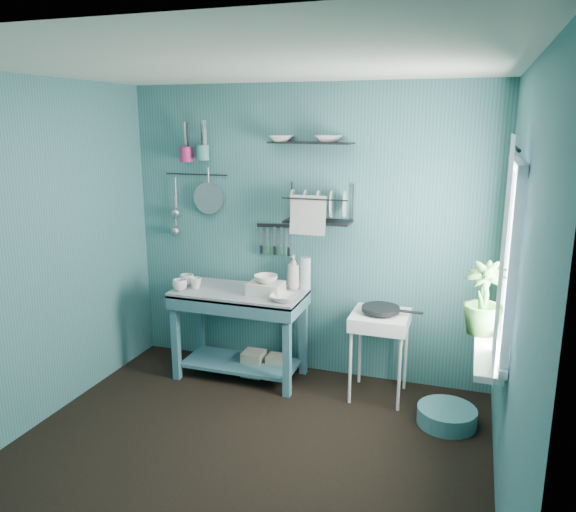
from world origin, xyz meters
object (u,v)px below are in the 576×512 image
(mug_left, at_px, (180,285))
(floor_basin, at_px, (447,416))
(potted_plant, at_px, (484,299))
(water_bottle, at_px, (305,273))
(colander, at_px, (208,198))
(work_counter, at_px, (240,334))
(utensil_cup_teal, at_px, (203,152))
(soap_bottle, at_px, (294,272))
(hotplate_stand, at_px, (379,355))
(mug_mid, at_px, (196,283))
(storage_tin_large, at_px, (254,363))
(storage_tin_small, at_px, (276,366))
(utensil_cup_magenta, at_px, (186,154))
(dish_rack, at_px, (318,203))
(frying_pan, at_px, (381,309))
(mug_right, at_px, (187,280))
(wash_tub, at_px, (266,288))

(mug_left, distance_m, floor_basin, 2.38)
(potted_plant, bearing_deg, water_bottle, 153.18)
(mug_left, distance_m, colander, 0.82)
(work_counter, xyz_separation_m, potted_plant, (1.95, -0.50, 0.68))
(floor_basin, bearing_deg, utensil_cup_teal, 166.47)
(water_bottle, relative_size, potted_plant, 0.59)
(soap_bottle, bearing_deg, hotplate_stand, -13.20)
(mug_mid, distance_m, potted_plant, 2.38)
(storage_tin_large, bearing_deg, hotplate_stand, -1.75)
(hotplate_stand, xyz_separation_m, storage_tin_small, (-0.90, 0.06, -0.25))
(utensil_cup_magenta, height_order, utensil_cup_teal, utensil_cup_teal)
(mug_mid, height_order, hotplate_stand, mug_mid)
(mug_mid, bearing_deg, storage_tin_large, 12.91)
(work_counter, relative_size, storage_tin_large, 5.04)
(water_bottle, height_order, utensil_cup_magenta, utensil_cup_magenta)
(soap_bottle, height_order, dish_rack, dish_rack)
(frying_pan, bearing_deg, hotplate_stand, 0.00)
(mug_left, xyz_separation_m, dish_rack, (1.11, 0.37, 0.70))
(utensil_cup_teal, bearing_deg, mug_right, -104.35)
(mug_mid, height_order, storage_tin_large, mug_mid)
(storage_tin_large, bearing_deg, mug_mid, -167.09)
(dish_rack, distance_m, utensil_cup_magenta, 1.28)
(hotplate_stand, distance_m, potted_plant, 1.15)
(storage_tin_small, bearing_deg, water_bottle, 32.47)
(work_counter, height_order, utensil_cup_magenta, utensil_cup_magenta)
(soap_bottle, distance_m, hotplate_stand, 0.99)
(mug_mid, distance_m, storage_tin_large, 0.87)
(colander, bearing_deg, floor_basin, -14.42)
(colander, bearing_deg, mug_right, -107.32)
(mug_left, distance_m, soap_bottle, 0.97)
(wash_tub, distance_m, storage_tin_large, 0.74)
(soap_bottle, height_order, utensil_cup_magenta, utensil_cup_magenta)
(dish_rack, bearing_deg, floor_basin, -26.56)
(work_counter, relative_size, utensil_cup_magenta, 8.53)
(storage_tin_small, bearing_deg, mug_left, -162.90)
(frying_pan, bearing_deg, floor_basin, -26.71)
(water_bottle, xyz_separation_m, colander, (-0.93, 0.07, 0.59))
(soap_bottle, relative_size, utensil_cup_teal, 2.30)
(work_counter, xyz_separation_m, dish_rack, (0.63, 0.21, 1.14))
(hotplate_stand, bearing_deg, storage_tin_large, 177.21)
(frying_pan, xyz_separation_m, storage_tin_small, (-0.90, 0.06, -0.65))
(mug_mid, relative_size, frying_pan, 0.33)
(work_counter, height_order, frying_pan, work_counter)
(wash_tub, relative_size, dish_rack, 0.51)
(mug_mid, bearing_deg, frying_pan, 2.75)
(dish_rack, xyz_separation_m, storage_tin_small, (-0.33, -0.13, -1.43))
(mug_right, distance_m, hotplate_stand, 1.77)
(mug_right, relative_size, hotplate_stand, 0.17)
(soap_bottle, distance_m, utensil_cup_magenta, 1.40)
(frying_pan, xyz_separation_m, dish_rack, (-0.58, 0.20, 0.78))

